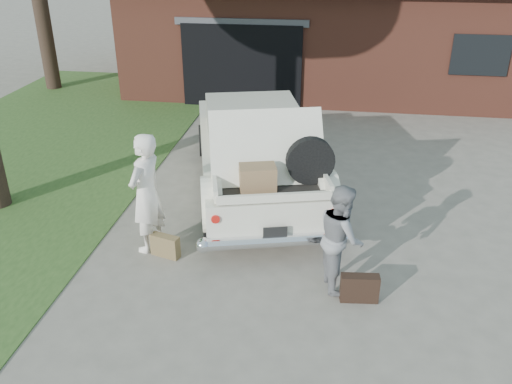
# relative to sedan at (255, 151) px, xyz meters

# --- Properties ---
(ground) EXTENTS (90.00, 90.00, 0.00)m
(ground) POSITION_rel_sedan_xyz_m (0.36, -2.92, -0.77)
(ground) COLOR gray
(ground) RESTS_ON ground
(grass_strip) EXTENTS (6.00, 16.00, 0.02)m
(grass_strip) POSITION_rel_sedan_xyz_m (-5.14, 0.08, -0.76)
(grass_strip) COLOR #2D4C1E
(grass_strip) RESTS_ON ground
(house) EXTENTS (12.80, 7.80, 3.30)m
(house) POSITION_rel_sedan_xyz_m (1.34, 8.55, 0.90)
(house) COLOR brown
(house) RESTS_ON ground
(sedan) EXTENTS (3.32, 5.61, 2.00)m
(sedan) POSITION_rel_sedan_xyz_m (0.00, 0.00, 0.00)
(sedan) COLOR white
(sedan) RESTS_ON ground
(woman_left) EXTENTS (0.62, 0.78, 1.86)m
(woman_left) POSITION_rel_sedan_xyz_m (-1.29, -2.28, 0.16)
(woman_left) COLOR white
(woman_left) RESTS_ON ground
(woman_right) EXTENTS (0.73, 0.85, 1.51)m
(woman_right) POSITION_rel_sedan_xyz_m (1.58, -2.81, -0.02)
(woman_right) COLOR gray
(woman_right) RESTS_ON ground
(suitcase_left) EXTENTS (0.47, 0.26, 0.35)m
(suitcase_left) POSITION_rel_sedan_xyz_m (-0.99, -2.48, -0.60)
(suitcase_left) COLOR brown
(suitcase_left) RESTS_ON ground
(suitcase_right) EXTENTS (0.52, 0.21, 0.39)m
(suitcase_right) POSITION_rel_sedan_xyz_m (1.87, -3.14, -0.58)
(suitcase_right) COLOR black
(suitcase_right) RESTS_ON ground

